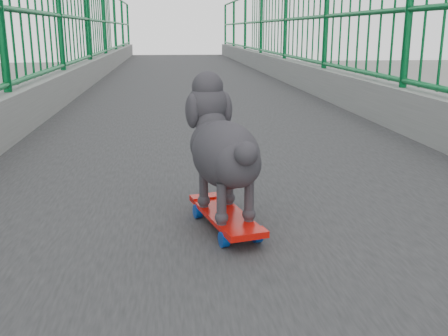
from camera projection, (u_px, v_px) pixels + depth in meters
railing at (213, 102)px, 3.73m from camera, size 3.00×24.00×1.42m
skateboard at (225, 217)px, 1.91m from camera, size 0.25×0.49×0.06m
poodle at (223, 147)px, 1.87m from camera, size 0.30×0.53×0.45m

